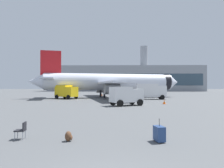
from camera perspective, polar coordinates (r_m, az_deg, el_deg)
The scene contains 10 objects.
airplane_at_gate at distance 48.22m, azimuth -0.61°, elevation 0.55°, with size 35.35×32.18×10.50m.
service_truck at distance 44.75m, azimuth -12.56°, elevation -1.97°, with size 5.24×4.37×2.90m.
fuel_truck at distance 43.38m, azimuth 10.62°, elevation -1.80°, with size 6.06×2.86×3.20m.
cargo_van at distance 28.42m, azimuth 3.88°, elevation -3.07°, with size 4.83×3.88×2.60m.
safety_cone_near at distance 59.62m, azimuth -2.81°, elevation -2.88°, with size 0.44×0.44×0.67m.
safety_cone_mid at distance 31.94m, azimuth 14.24°, elevation -4.75°, with size 0.44×0.44×0.72m.
rolling_suitcase at distance 10.42m, azimuth 12.94°, elevation -13.20°, with size 0.52×0.71×1.10m.
traveller_backpack at distance 10.51m, azimuth -11.90°, elevation -13.97°, with size 0.36×0.40×0.48m.
gate_chair at distance 11.52m, azimuth -23.68°, elevation -11.39°, with size 0.53×0.53×0.86m.
terminal_building at distance 119.24m, azimuth 3.79°, elevation 1.44°, with size 83.89×22.10×25.74m.
Camera 1 is at (0.20, -4.59, 2.66)m, focal length 33.08 mm.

